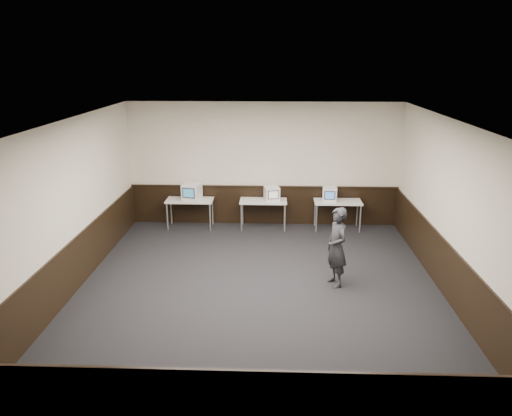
# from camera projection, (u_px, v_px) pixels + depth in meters

# --- Properties ---
(floor) EXTENTS (8.00, 8.00, 0.00)m
(floor) POSITION_uv_depth(u_px,v_px,m) (259.00, 290.00, 9.54)
(floor) COLOR black
(floor) RESTS_ON ground
(ceiling) EXTENTS (8.00, 8.00, 0.00)m
(ceiling) POSITION_uv_depth(u_px,v_px,m) (259.00, 122.00, 8.61)
(ceiling) COLOR white
(ceiling) RESTS_ON back_wall
(back_wall) EXTENTS (7.00, 0.00, 7.00)m
(back_wall) POSITION_uv_depth(u_px,v_px,m) (264.00, 164.00, 12.90)
(back_wall) COLOR beige
(back_wall) RESTS_ON ground
(front_wall) EXTENTS (7.00, 0.00, 7.00)m
(front_wall) POSITION_uv_depth(u_px,v_px,m) (246.00, 322.00, 5.25)
(front_wall) COLOR beige
(front_wall) RESTS_ON ground
(left_wall) EXTENTS (0.00, 8.00, 8.00)m
(left_wall) POSITION_uv_depth(u_px,v_px,m) (70.00, 208.00, 9.20)
(left_wall) COLOR beige
(left_wall) RESTS_ON ground
(right_wall) EXTENTS (0.00, 8.00, 8.00)m
(right_wall) POSITION_uv_depth(u_px,v_px,m) (454.00, 212.00, 8.94)
(right_wall) COLOR beige
(right_wall) RESTS_ON ground
(wainscot_back) EXTENTS (6.98, 0.04, 1.00)m
(wainscot_back) POSITION_uv_depth(u_px,v_px,m) (264.00, 205.00, 13.20)
(wainscot_back) COLOR black
(wainscot_back) RESTS_ON back_wall
(wainscot_front) EXTENTS (6.98, 0.04, 1.00)m
(wainscot_front) POSITION_uv_depth(u_px,v_px,m) (247.00, 408.00, 5.59)
(wainscot_front) COLOR black
(wainscot_front) RESTS_ON front_wall
(wainscot_left) EXTENTS (0.04, 7.98, 1.00)m
(wainscot_left) POSITION_uv_depth(u_px,v_px,m) (77.00, 263.00, 9.52)
(wainscot_left) COLOR black
(wainscot_left) RESTS_ON left_wall
(wainscot_right) EXTENTS (0.04, 7.98, 1.00)m
(wainscot_right) POSITION_uv_depth(u_px,v_px,m) (446.00, 269.00, 9.27)
(wainscot_right) COLOR black
(wainscot_right) RESTS_ON right_wall
(wainscot_rail) EXTENTS (6.98, 0.06, 0.04)m
(wainscot_rail) POSITION_uv_depth(u_px,v_px,m) (264.00, 186.00, 13.03)
(wainscot_rail) COLOR black
(wainscot_rail) RESTS_ON wainscot_back
(desk_left) EXTENTS (1.20, 0.60, 0.75)m
(desk_left) POSITION_uv_depth(u_px,v_px,m) (190.00, 202.00, 12.85)
(desk_left) COLOR silver
(desk_left) RESTS_ON ground
(desk_center) EXTENTS (1.20, 0.60, 0.75)m
(desk_center) POSITION_uv_depth(u_px,v_px,m) (263.00, 203.00, 12.78)
(desk_center) COLOR silver
(desk_center) RESTS_ON ground
(desk_right) EXTENTS (1.20, 0.60, 0.75)m
(desk_right) POSITION_uv_depth(u_px,v_px,m) (338.00, 204.00, 12.71)
(desk_right) COLOR silver
(desk_right) RESTS_ON ground
(emac_left) EXTENTS (0.51, 0.53, 0.43)m
(emac_left) POSITION_uv_depth(u_px,v_px,m) (192.00, 192.00, 12.74)
(emac_left) COLOR white
(emac_left) RESTS_ON desk_left
(emac_center) EXTENTS (0.43, 0.45, 0.36)m
(emac_center) POSITION_uv_depth(u_px,v_px,m) (272.00, 194.00, 12.70)
(emac_center) COLOR white
(emac_center) RESTS_ON desk_center
(emac_right) EXTENTS (0.39, 0.41, 0.36)m
(emac_right) POSITION_uv_depth(u_px,v_px,m) (330.00, 194.00, 12.65)
(emac_right) COLOR white
(emac_right) RESTS_ON desk_right
(person) EXTENTS (0.55, 0.66, 1.57)m
(person) POSITION_uv_depth(u_px,v_px,m) (337.00, 247.00, 9.54)
(person) COLOR #26272C
(person) RESTS_ON ground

